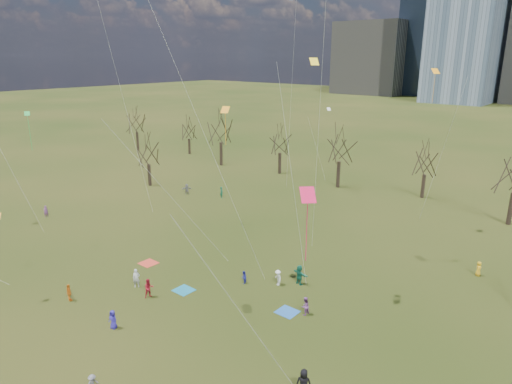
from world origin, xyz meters
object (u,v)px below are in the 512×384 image
Objects in this scene: blanket_navy at (287,312)px; person_1 at (136,278)px; blanket_teal at (184,290)px; person_4 at (69,293)px; person_0 at (113,319)px; blanket_crimson at (149,263)px; person_2 at (149,288)px.

person_1 is at bearing -157.72° from blanket_navy.
person_4 reaches higher than blanket_teal.
person_4 is (-5.91, -7.22, 0.73)m from blanket_teal.
person_0 is at bearing -130.44° from blanket_navy.
blanket_navy is 13.30m from person_0.
blanket_crimson is 4.79m from person_1.
person_0 is at bearing -87.48° from blanket_teal.
blanket_crimson is 0.95× the size of person_1.
person_0 is 0.88× the size of person_2.
person_1 is (-12.57, -5.15, 0.82)m from blanket_navy.
person_2 is at bearing -125.47° from person_4.
person_1 is at bearing 117.35° from person_0.
person_4 is at bearing -129.31° from blanket_teal.
person_4 is at bearing 156.05° from person_2.
person_1 reaches higher than blanket_crimson.
blanket_teal is 9.36m from person_4.
person_1 is 2.35m from person_2.
person_0 is (-8.61, -10.11, 0.72)m from blanket_navy.
person_1 reaches higher than blanket_teal.
person_2 reaches higher than person_4.
person_0 reaches higher than blanket_crimson.
blanket_navy is at bearing 5.75° from blanket_crimson.
person_2 is (-1.64, 4.54, 0.10)m from person_0.
blanket_teal is at bearing -119.84° from person_4.
person_2 is (5.39, -3.99, 0.82)m from blanket_crimson.
blanket_navy is at bearing -24.81° from person_1.
person_4 is at bearing -161.48° from person_1.
person_0 is at bearing -50.52° from blanket_crimson.
blanket_navy is 1.08× the size of person_0.
blanket_teal is at bearing -161.77° from blanket_navy.
blanket_navy is 0.95× the size of person_2.
blanket_navy is at bearing 18.23° from blanket_teal.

